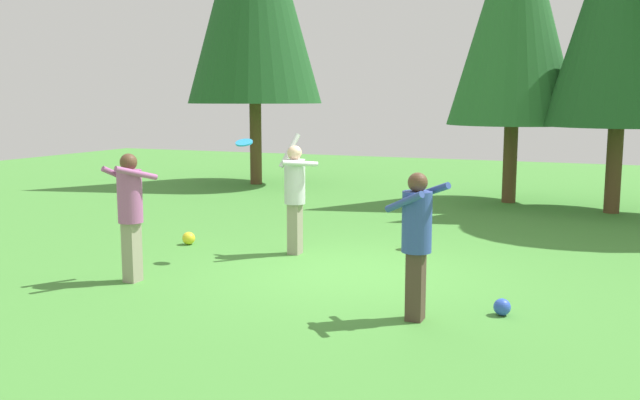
{
  "coord_description": "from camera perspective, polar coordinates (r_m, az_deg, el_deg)",
  "views": [
    {
      "loc": [
        3.46,
        -9.32,
        2.51
      ],
      "look_at": [
        -0.5,
        -0.03,
        1.05
      ],
      "focal_mm": 39.03,
      "sensor_mm": 36.0,
      "label": 1
    }
  ],
  "objects": [
    {
      "name": "ground_plane",
      "position": [
        10.26,
        2.65,
        -5.95
      ],
      "size": [
        40.0,
        40.0,
        0.0
      ],
      "primitive_type": "plane",
      "color": "#478C38"
    },
    {
      "name": "ball_yellow",
      "position": [
        12.36,
        -10.72,
        -3.1
      ],
      "size": [
        0.22,
        0.22,
        0.22
      ],
      "primitive_type": "sphere",
      "color": "yellow",
      "rests_on": "ground_plane"
    },
    {
      "name": "person_catcher",
      "position": [
        9.88,
        -15.3,
        -0.46
      ],
      "size": [
        0.68,
        0.74,
        1.79
      ],
      "rotation": [
        0.0,
        0.0,
        1.17
      ],
      "color": "gray",
      "rests_on": "ground_plane"
    },
    {
      "name": "ball_blue",
      "position": [
        8.52,
        14.7,
        -8.48
      ],
      "size": [
        0.2,
        0.2,
        0.2
      ],
      "primitive_type": "sphere",
      "color": "blue",
      "rests_on": "ground_plane"
    },
    {
      "name": "person_thrower",
      "position": [
        11.28,
        -2.08,
        0.88
      ],
      "size": [
        0.69,
        0.69,
        1.97
      ],
      "rotation": [
        0.0,
        0.0,
        -2.28
      ],
      "color": "gray",
      "rests_on": "ground_plane"
    },
    {
      "name": "frisbee",
      "position": [
        10.88,
        -6.24,
        4.7
      ],
      "size": [
        0.3,
        0.29,
        0.11
      ],
      "color": "#2393D1"
    },
    {
      "name": "person_bystander",
      "position": [
        7.94,
        7.93,
        -2.71
      ],
      "size": [
        0.74,
        0.71,
        1.71
      ],
      "rotation": [
        0.0,
        0.0,
        2.61
      ],
      "color": "#4C382D",
      "rests_on": "ground_plane"
    },
    {
      "name": "ball_red",
      "position": [
        11.85,
        7.43,
        -3.39
      ],
      "size": [
        0.27,
        0.27,
        0.27
      ],
      "primitive_type": "sphere",
      "color": "red",
      "rests_on": "ground_plane"
    },
    {
      "name": "tree_center",
      "position": [
        17.72,
        15.77,
        14.92
      ],
      "size": [
        3.12,
        3.12,
        7.46
      ],
      "color": "brown",
      "rests_on": "ground_plane"
    }
  ]
}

